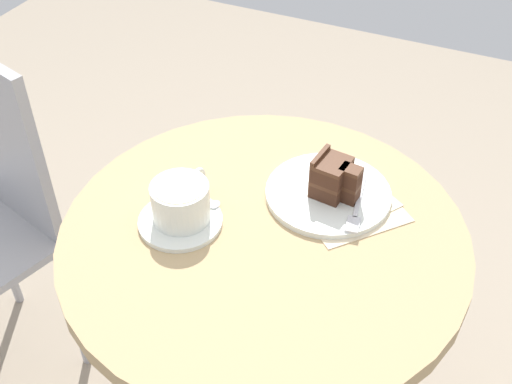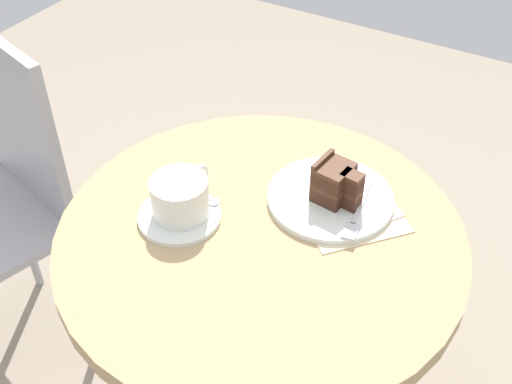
% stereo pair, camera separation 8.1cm
% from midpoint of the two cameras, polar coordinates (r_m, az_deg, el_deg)
% --- Properties ---
extents(cafe_table, '(0.69, 0.69, 0.74)m').
position_cam_midpoint_polar(cafe_table, '(1.17, 2.38, -8.10)').
color(cafe_table, tan).
rests_on(cafe_table, ground).
extents(saucer, '(0.14, 0.14, 0.01)m').
position_cam_midpoint_polar(saucer, '(1.10, -4.74, -2.22)').
color(saucer, silver).
rests_on(saucer, cafe_table).
extents(coffee_cup, '(0.13, 0.10, 0.07)m').
position_cam_midpoint_polar(coffee_cup, '(1.08, -4.60, -0.41)').
color(coffee_cup, silver).
rests_on(coffee_cup, saucer).
extents(teaspoon, '(0.05, 0.10, 0.00)m').
position_cam_midpoint_polar(teaspoon, '(1.12, -3.03, -0.75)').
color(teaspoon, silver).
rests_on(teaspoon, saucer).
extents(cake_plate, '(0.22, 0.22, 0.01)m').
position_cam_midpoint_polar(cake_plate, '(1.14, 8.65, -0.62)').
color(cake_plate, silver).
rests_on(cake_plate, cafe_table).
extents(cake_slice, '(0.07, 0.09, 0.08)m').
position_cam_midpoint_polar(cake_slice, '(1.11, 9.16, 0.73)').
color(cake_slice, '#422619').
rests_on(cake_slice, cake_plate).
extents(fork, '(0.16, 0.04, 0.00)m').
position_cam_midpoint_polar(fork, '(1.10, 10.99, -2.20)').
color(fork, silver).
rests_on(fork, cake_plate).
extents(napkin, '(0.24, 0.24, 0.00)m').
position_cam_midpoint_polar(napkin, '(1.14, 10.06, -1.34)').
color(napkin, beige).
rests_on(napkin, cafe_table).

